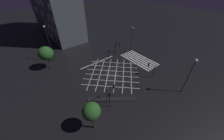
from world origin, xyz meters
TOP-DOWN VIEW (x-y plane):
  - ground_plane at (0.00, 0.00)m, footprint 200.00×200.00m
  - road_markings at (0.37, -5.77)m, footprint 16.38×20.99m
  - traffic_light_nw_cross at (-6.66, 5.70)m, footprint 0.36×1.94m
  - traffic_light_se_cross at (7.74, -7.63)m, footprint 0.36×0.39m
  - traffic_light_nw_main at (-7.58, 6.74)m, footprint 0.39×0.36m
  - traffic_light_sw_main at (-6.43, -6.63)m, footprint 1.93×0.36m
  - traffic_light_se_main at (5.93, -6.99)m, footprint 2.48×0.36m
  - street_lamp_east at (-14.27, -7.46)m, footprint 0.63×0.63m
  - street_lamp_west at (15.40, 9.20)m, footprint 0.48×0.48m
  - street_lamp_far at (4.65, -11.44)m, footprint 0.45×0.45m
  - street_tree_near at (12.19, 11.33)m, footprint 3.55×3.55m
  - street_tree_far at (-9.25, 11.27)m, footprint 2.70×2.70m
  - pedestrian_railing at (-6.97, 5.65)m, footprint 5.86×7.22m

SIDE VIEW (x-z plane):
  - ground_plane at x=0.00m, z-range 0.00..0.00m
  - road_markings at x=0.37m, z-range 0.00..0.01m
  - pedestrian_railing at x=-6.97m, z-range 0.14..1.19m
  - traffic_light_se_cross at x=7.74m, z-range 0.72..4.05m
  - traffic_light_sw_main at x=-6.43m, z-range 0.78..4.21m
  - traffic_light_nw_main at x=-7.58m, z-range 0.78..4.40m
  - traffic_light_nw_cross at x=-6.66m, z-range 0.91..4.93m
  - traffic_light_se_main at x=5.93m, z-range 1.03..5.43m
  - street_tree_far at x=-9.25m, z-range 1.49..7.23m
  - street_tree_near at x=12.19m, z-range 1.30..7.46m
  - street_lamp_far at x=4.65m, z-range 1.33..9.52m
  - street_lamp_east at x=-14.27m, z-range 2.25..10.43m
  - street_lamp_west at x=15.40m, z-range 1.63..11.67m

